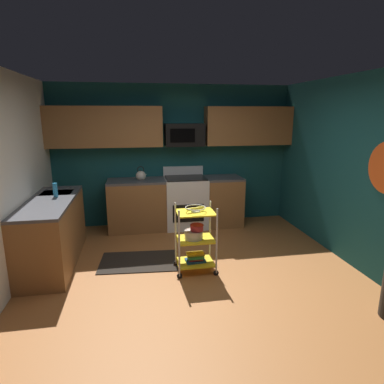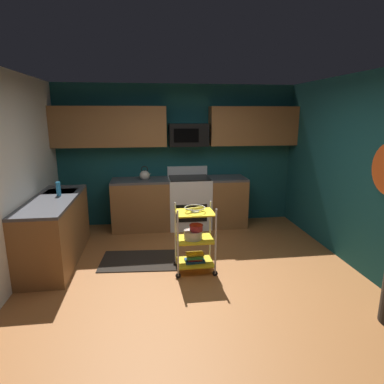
% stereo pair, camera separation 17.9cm
% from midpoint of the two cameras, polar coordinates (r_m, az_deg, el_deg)
% --- Properties ---
extents(floor, '(4.40, 4.80, 0.04)m').
position_cam_midpoint_polar(floor, '(4.29, 1.97, -15.59)').
color(floor, '#995B2D').
rests_on(floor, ground).
extents(wall_back, '(4.52, 0.06, 2.60)m').
position_cam_midpoint_polar(wall_back, '(6.21, -1.67, 6.39)').
color(wall_back, '#14474C').
rests_on(wall_back, ground).
extents(wall_right, '(0.06, 4.80, 2.60)m').
position_cam_midpoint_polar(wall_right, '(4.74, 29.77, 2.39)').
color(wall_right, '#14474C').
rests_on(wall_right, ground).
extents(counter_run, '(3.43, 2.40, 0.92)m').
position_cam_midpoint_polar(counter_run, '(5.53, -9.13, -3.53)').
color(counter_run, brown).
rests_on(counter_run, ground).
extents(oven_range, '(0.76, 0.65, 1.10)m').
position_cam_midpoint_polar(oven_range, '(6.07, 0.36, -1.68)').
color(oven_range, white).
rests_on(oven_range, ground).
extents(upper_cabinets, '(4.40, 0.33, 0.70)m').
position_cam_midpoint_polar(upper_cabinets, '(5.97, -1.89, 11.40)').
color(upper_cabinets, brown).
extents(microwave, '(0.70, 0.39, 0.40)m').
position_cam_midpoint_polar(microwave, '(5.97, 0.23, 9.97)').
color(microwave, black).
extents(rolling_cart, '(0.56, 0.40, 0.91)m').
position_cam_midpoint_polar(rolling_cart, '(4.36, 1.69, -8.26)').
color(rolling_cart, silver).
rests_on(rolling_cart, ground).
extents(fruit_bowl, '(0.27, 0.27, 0.07)m').
position_cam_midpoint_polar(fruit_bowl, '(4.22, 1.73, -2.90)').
color(fruit_bowl, silver).
rests_on(fruit_bowl, rolling_cart).
extents(mixing_bowl_large, '(0.25, 0.25, 0.11)m').
position_cam_midpoint_polar(mixing_bowl_large, '(4.33, 1.37, -7.45)').
color(mixing_bowl_large, silver).
rests_on(mixing_bowl_large, rolling_cart).
extents(mixing_bowl_small, '(0.18, 0.18, 0.08)m').
position_cam_midpoint_polar(mixing_bowl_small, '(4.30, 1.94, -6.23)').
color(mixing_bowl_small, maroon).
rests_on(mixing_bowl_small, rolling_cart).
extents(book_stack, '(0.27, 0.19, 0.12)m').
position_cam_midpoint_polar(book_stack, '(4.46, 1.66, -11.39)').
color(book_stack, '#1E4C8C').
rests_on(book_stack, rolling_cart).
extents(kettle, '(0.21, 0.18, 0.26)m').
position_cam_midpoint_polar(kettle, '(5.90, -7.41, 2.92)').
color(kettle, beige).
rests_on(kettle, counter_run).
extents(dish_soap_bottle, '(0.06, 0.06, 0.20)m').
position_cam_midpoint_polar(dish_soap_bottle, '(5.03, -21.39, 0.53)').
color(dish_soap_bottle, '#2D8CBF').
rests_on(dish_soap_bottle, counter_run).
extents(floor_rug, '(1.15, 0.78, 0.01)m').
position_cam_midpoint_polar(floor_rug, '(4.85, -8.08, -11.78)').
color(floor_rug, black).
rests_on(floor_rug, ground).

